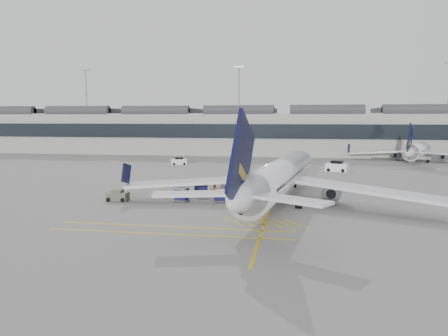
% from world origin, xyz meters
% --- Properties ---
extents(ground, '(220.00, 220.00, 0.00)m').
position_xyz_m(ground, '(0.00, 0.00, 0.00)').
color(ground, gray).
rests_on(ground, ground).
extents(terminal, '(200.00, 20.45, 12.40)m').
position_xyz_m(terminal, '(0.00, 71.93, 6.14)').
color(terminal, '#9E9E99').
rests_on(terminal, ground).
extents(light_masts, '(113.00, 0.60, 25.45)m').
position_xyz_m(light_masts, '(-1.67, 86.00, 14.49)').
color(light_masts, slate).
rests_on(light_masts, ground).
extents(apron_markings, '(0.25, 60.00, 0.01)m').
position_xyz_m(apron_markings, '(10.00, 10.00, 0.01)').
color(apron_markings, gold).
rests_on(apron_markings, ground).
extents(airliner_main, '(36.54, 40.19, 10.73)m').
position_xyz_m(airliner_main, '(10.99, 2.33, 3.15)').
color(airliner_main, silver).
rests_on(airliner_main, ground).
extents(airliner_far, '(28.77, 31.83, 8.94)m').
position_xyz_m(airliner_far, '(39.99, 55.99, 2.63)').
color(airliner_far, silver).
rests_on(airliner_far, ground).
extents(belt_loader, '(4.33, 2.83, 1.73)m').
position_xyz_m(belt_loader, '(9.16, 11.68, 0.51)').
color(belt_loader, beige).
rests_on(belt_loader, ground).
extents(baggage_cart_a, '(1.82, 1.62, 1.63)m').
position_xyz_m(baggage_cart_a, '(7.75, 9.58, 0.87)').
color(baggage_cart_a, gray).
rests_on(baggage_cart_a, ground).
extents(baggage_cart_b, '(1.94, 1.79, 1.65)m').
position_xyz_m(baggage_cart_b, '(4.14, 2.34, 0.88)').
color(baggage_cart_b, gray).
rests_on(baggage_cart_b, ground).
extents(baggage_cart_c, '(2.14, 1.93, 1.88)m').
position_xyz_m(baggage_cart_c, '(0.80, 6.43, 1.01)').
color(baggage_cart_c, gray).
rests_on(baggage_cart_c, ground).
extents(baggage_cart_d, '(1.76, 1.53, 1.66)m').
position_xyz_m(baggage_cart_d, '(-0.54, 1.89, 0.89)').
color(baggage_cart_d, gray).
rests_on(baggage_cart_d, ground).
extents(ramp_agent_a, '(0.84, 0.76, 1.93)m').
position_xyz_m(ramp_agent_a, '(5.07, 5.95, 0.97)').
color(ramp_agent_a, orange).
rests_on(ramp_agent_a, ground).
extents(ramp_agent_b, '(0.92, 0.73, 1.84)m').
position_xyz_m(ramp_agent_b, '(2.87, 4.85, 0.92)').
color(ramp_agent_b, '#F0410C').
rests_on(ramp_agent_b, ground).
extents(pushback_tug, '(2.50, 1.57, 1.39)m').
position_xyz_m(pushback_tug, '(-8.18, 0.87, 0.62)').
color(pushback_tug, '#535548').
rests_on(pushback_tug, ground).
extents(safety_cone_nose, '(0.34, 0.34, 0.47)m').
position_xyz_m(safety_cone_nose, '(7.34, 20.59, 0.24)').
color(safety_cone_nose, '#F24C0A').
rests_on(safety_cone_nose, ground).
extents(safety_cone_engine, '(0.33, 0.33, 0.46)m').
position_xyz_m(safety_cone_engine, '(12.34, 5.82, 0.23)').
color(safety_cone_engine, '#F24C0A').
rests_on(safety_cone_engine, ground).
extents(service_van_left, '(3.61, 2.71, 1.67)m').
position_xyz_m(service_van_left, '(-11.63, 40.76, 0.75)').
color(service_van_left, white).
rests_on(service_van_left, ground).
extents(service_van_mid, '(2.49, 4.25, 2.07)m').
position_xyz_m(service_van_mid, '(1.96, 34.11, 0.93)').
color(service_van_mid, white).
rests_on(service_van_mid, ground).
extents(service_van_right, '(4.35, 3.08, 2.02)m').
position_xyz_m(service_van_right, '(20.27, 34.67, 0.91)').
color(service_van_right, white).
rests_on(service_van_right, ground).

